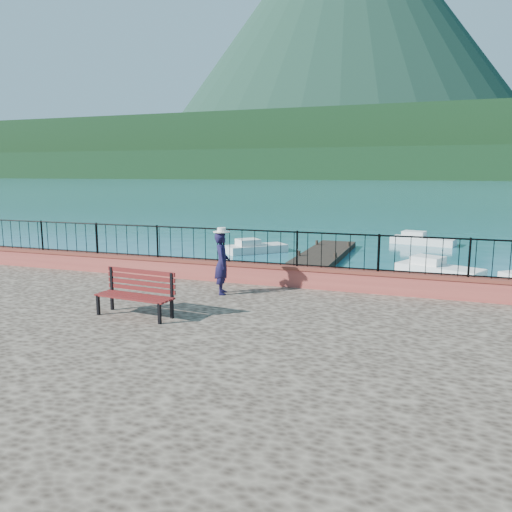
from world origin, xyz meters
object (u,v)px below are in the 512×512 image
Objects in this scene: park_bench at (136,303)px; boat_3 at (256,245)px; boat_4 at (423,238)px; boat_1 at (439,266)px; person at (222,263)px.

park_bench is 16.58m from boat_3.
boat_3 is 10.67m from boat_4.
park_bench is at bearing -91.07° from boat_1.
person is 14.38m from boat_3.
park_bench is at bearing -123.58° from boat_3.
person is 20.71m from boat_4.
park_bench is 23.38m from boat_4.
park_bench is 0.50× the size of boat_4.
boat_3 is 0.88× the size of boat_4.
person is at bearing -89.56° from boat_4.
boat_1 is 9.96m from boat_3.
person is at bearing -117.88° from boat_3.
boat_4 is (5.65, 22.66, -1.10)m from park_bench.
boat_1 and boat_3 have the same top height.
boat_4 is at bearing 81.38° from park_bench.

